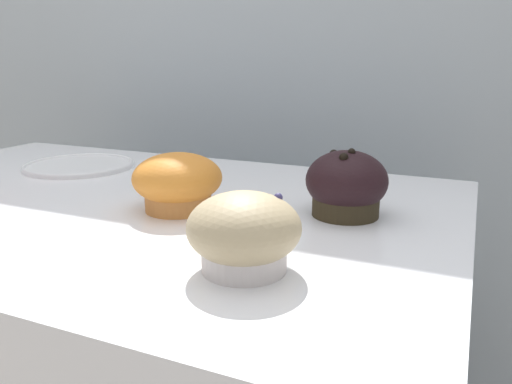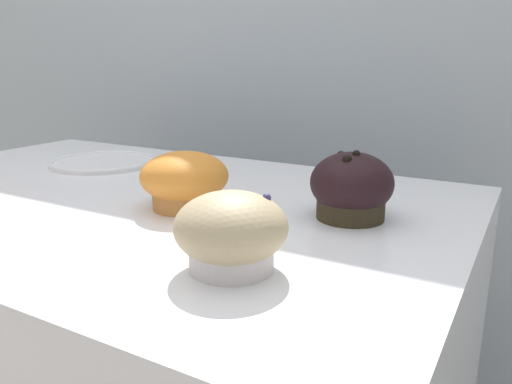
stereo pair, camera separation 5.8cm
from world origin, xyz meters
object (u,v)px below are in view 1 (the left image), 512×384
at_px(muffin_front_center, 178,182).
at_px(muffin_back_right, 346,186).
at_px(muffin_back_left, 244,233).
at_px(serving_plate, 79,165).

height_order(muffin_front_center, muffin_back_right, muffin_back_right).
distance_m(muffin_front_center, muffin_back_left, 0.22).
height_order(muffin_back_left, muffin_back_right, muffin_back_right).
xyz_separation_m(muffin_front_center, muffin_back_right, (0.21, 0.07, 0.00)).
relative_size(muffin_front_center, muffin_back_left, 1.09).
bearing_deg(muffin_front_center, muffin_back_right, 17.51).
bearing_deg(muffin_front_center, serving_plate, 154.04).
bearing_deg(muffin_front_center, muffin_back_left, -40.85).
distance_m(muffin_front_center, muffin_back_right, 0.22).
relative_size(muffin_front_center, serving_plate, 0.60).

